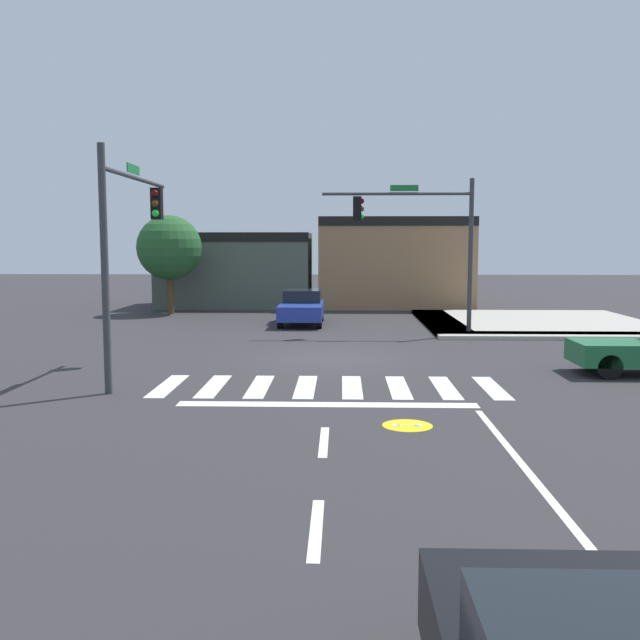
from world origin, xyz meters
TOP-DOWN VIEW (x-y plane):
  - ground_plane at (0.00, 0.00)m, footprint 120.00×120.00m
  - crosswalk_near at (0.00, -4.50)m, footprint 8.72×2.90m
  - lane_markings at (1.11, -12.02)m, footprint 6.80×20.25m
  - bike_detector_marking at (1.64, -8.29)m, footprint 1.01×1.01m
  - curb_corner_northeast at (8.49, 9.42)m, footprint 10.00×10.60m
  - storefront_row at (-0.88, 18.60)m, footprint 17.60×5.42m
  - traffic_signal_southwest at (-5.32, -3.32)m, footprint 0.32×5.80m
  - traffic_signal_northeast at (3.38, 5.94)m, footprint 5.92×0.32m
  - car_blue at (-1.47, 9.49)m, footprint 1.90×4.19m
  - roadside_tree at (-8.50, 14.00)m, footprint 3.30×3.30m

SIDE VIEW (x-z plane):
  - ground_plane at x=0.00m, z-range 0.00..0.00m
  - bike_detector_marking at x=1.64m, z-range 0.00..0.01m
  - crosswalk_near at x=0.00m, z-range 0.00..0.01m
  - lane_markings at x=1.11m, z-range 0.00..0.01m
  - curb_corner_northeast at x=8.49m, z-range 0.00..0.15m
  - car_blue at x=-1.47m, z-range 0.01..1.51m
  - storefront_row at x=-0.88m, z-range -0.18..4.88m
  - roadside_tree at x=-8.50m, z-range 0.85..5.91m
  - traffic_signal_southwest at x=-5.32m, z-range 1.11..7.07m
  - traffic_signal_northeast at x=3.38m, z-range 1.13..7.27m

